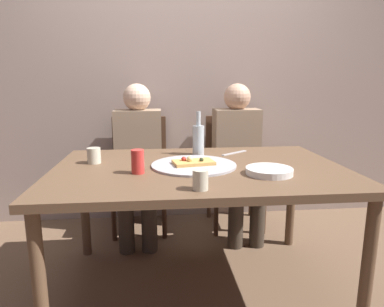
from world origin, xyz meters
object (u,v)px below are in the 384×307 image
(pizza_tray, at_px, (194,165))
(pizza_slice_last, at_px, (193,162))
(tumbler_far, at_px, (200,180))
(table_knife, at_px, (234,153))
(chair_right, at_px, (234,163))
(dining_table, at_px, (199,178))
(chair_left, at_px, (140,166))
(plate_stack, at_px, (269,171))
(guest_in_beanie, at_px, (238,152))
(wine_bottle, at_px, (198,139))
(soda_can, at_px, (138,162))
(tumbler_near, at_px, (94,156))
(guest_in_sweater, at_px, (138,154))

(pizza_tray, height_order, pizza_slice_last, pizza_slice_last)
(pizza_tray, height_order, tumbler_far, tumbler_far)
(table_knife, distance_m, chair_right, 0.66)
(dining_table, relative_size, table_knife, 7.19)
(tumbler_far, bearing_deg, chair_left, 103.96)
(dining_table, bearing_deg, table_knife, 49.93)
(plate_stack, xyz_separation_m, chair_left, (-0.71, 1.12, -0.23))
(chair_right, bearing_deg, chair_left, 0.00)
(pizza_tray, xyz_separation_m, chair_left, (-0.35, 0.91, -0.22))
(pizza_tray, bearing_deg, guest_in_beanie, 60.34)
(wine_bottle, relative_size, soda_can, 2.26)
(pizza_slice_last, distance_m, tumbler_near, 0.57)
(tumbler_far, height_order, soda_can, soda_can)
(soda_can, distance_m, chair_right, 1.29)
(pizza_tray, xyz_separation_m, pizza_slice_last, (-0.00, -0.00, 0.02))
(soda_can, bearing_deg, table_knife, 35.69)
(soda_can, xyz_separation_m, table_knife, (0.60, 0.43, -0.06))
(tumbler_far, distance_m, plate_stack, 0.43)
(dining_table, relative_size, tumbler_near, 17.80)
(guest_in_sweater, xyz_separation_m, guest_in_beanie, (0.78, 0.00, 0.00))
(soda_can, height_order, table_knife, soda_can)
(pizza_tray, distance_m, pizza_slice_last, 0.02)
(chair_left, relative_size, guest_in_beanie, 0.77)
(chair_left, height_order, guest_in_sweater, guest_in_sweater)
(pizza_slice_last, distance_m, wine_bottle, 0.31)
(pizza_tray, height_order, chair_right, chair_right)
(tumbler_near, bearing_deg, chair_left, 74.91)
(plate_stack, distance_m, table_knife, 0.52)
(plate_stack, bearing_deg, soda_can, 172.63)
(pizza_tray, xyz_separation_m, tumbler_near, (-0.56, 0.13, 0.04))
(chair_left, xyz_separation_m, guest_in_sweater, (0.00, -0.15, 0.13))
(pizza_tray, height_order, guest_in_beanie, guest_in_beanie)
(tumbler_near, relative_size, tumbler_far, 1.01)
(pizza_slice_last, bearing_deg, dining_table, -18.93)
(tumbler_near, height_order, guest_in_beanie, guest_in_beanie)
(wine_bottle, height_order, chair_right, wine_bottle)
(table_knife, bearing_deg, chair_right, -139.09)
(tumbler_near, bearing_deg, guest_in_beanie, 32.60)
(soda_can, bearing_deg, pizza_tray, 21.72)
(chair_left, bearing_deg, pizza_slice_last, 110.57)
(pizza_tray, bearing_deg, tumbler_near, 167.21)
(tumbler_near, xyz_separation_m, plate_stack, (0.92, -0.33, -0.03))
(plate_stack, bearing_deg, dining_table, 149.83)
(table_knife, xyz_separation_m, guest_in_sweater, (-0.64, 0.45, -0.09))
(chair_right, bearing_deg, tumbler_far, 71.33)
(tumbler_near, bearing_deg, tumbler_far, -45.10)
(wine_bottle, bearing_deg, tumbler_far, -96.09)
(dining_table, bearing_deg, tumbler_far, -96.20)
(pizza_slice_last, relative_size, soda_can, 1.96)
(chair_left, bearing_deg, plate_stack, 122.33)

